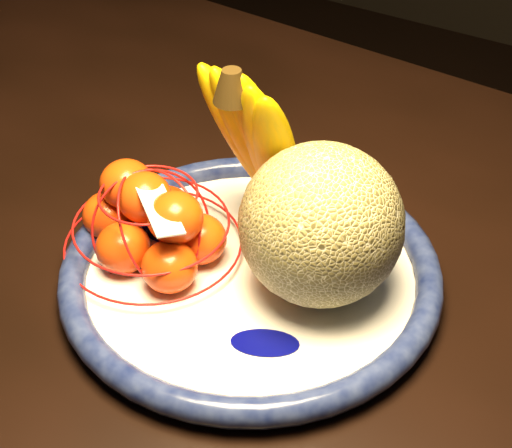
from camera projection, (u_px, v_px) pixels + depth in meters
The scene contains 6 objects.
dining_table at pixel (244, 265), 0.93m from camera, with size 1.52×0.97×0.73m.
fruit_bowl at pixel (251, 272), 0.79m from camera, with size 0.38×0.38×0.03m.
cantaloupe at pixel (321, 225), 0.72m from camera, with size 0.15×0.15×0.15m, color olive.
banana_bunch at pixel (262, 140), 0.78m from camera, with size 0.14×0.14×0.21m.
mandarin_bag at pixel (152, 223), 0.79m from camera, with size 0.24×0.24×0.12m.
price_tag at pixel (160, 210), 0.74m from camera, with size 0.07×0.03×0.00m, color white.
Camera 1 is at (0.34, -0.47, 1.28)m, focal length 55.00 mm.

